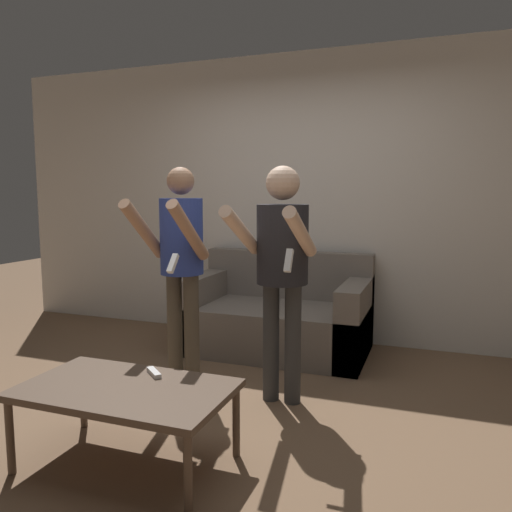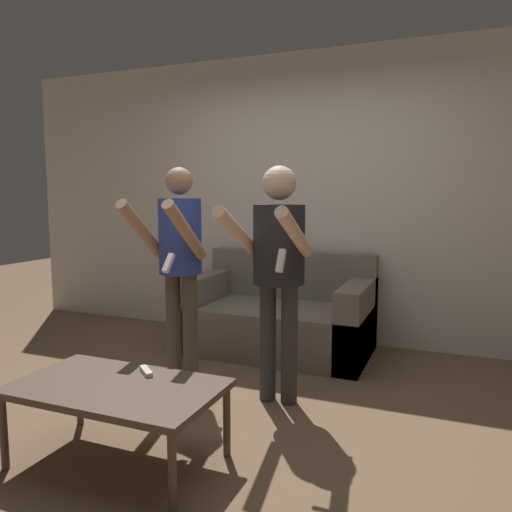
% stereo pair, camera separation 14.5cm
% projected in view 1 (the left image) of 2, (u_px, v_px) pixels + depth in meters
% --- Properties ---
extents(ground_plane, '(14.00, 14.00, 0.00)m').
position_uv_depth(ground_plane, '(228.00, 415.00, 3.16)').
color(ground_plane, brown).
extents(wall_back, '(6.40, 0.06, 2.70)m').
position_uv_depth(wall_back, '(305.00, 198.00, 4.74)').
color(wall_back, silver).
rests_on(wall_back, ground_plane).
extents(couch, '(1.60, 0.92, 0.86)m').
position_uv_depth(couch, '(277.00, 318.00, 4.46)').
color(couch, slate).
rests_on(couch, ground_plane).
extents(person_standing_left, '(0.42, 0.63, 1.58)m').
position_uv_depth(person_standing_left, '(181.00, 255.00, 3.49)').
color(person_standing_left, brown).
rests_on(person_standing_left, ground_plane).
extents(person_standing_right, '(0.46, 0.71, 1.57)m').
position_uv_depth(person_standing_right, '(282.00, 257.00, 3.24)').
color(person_standing_right, '#383838').
rests_on(person_standing_right, ground_plane).
extents(coffee_table, '(1.07, 0.62, 0.42)m').
position_uv_depth(coffee_table, '(126.00, 394.00, 2.53)').
color(coffee_table, brown).
rests_on(coffee_table, ground_plane).
extents(remote_on_table, '(0.14, 0.13, 0.02)m').
position_uv_depth(remote_on_table, '(154.00, 373.00, 2.69)').
color(remote_on_table, white).
rests_on(remote_on_table, coffee_table).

